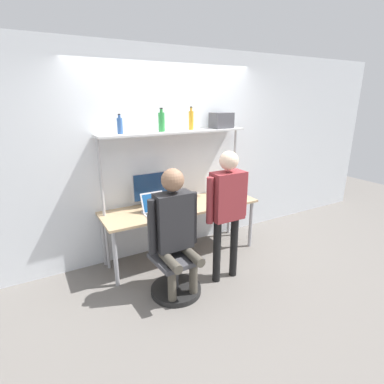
% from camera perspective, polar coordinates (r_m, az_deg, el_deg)
% --- Properties ---
extents(ground_plane, '(12.00, 12.00, 0.00)m').
position_cam_1_polar(ground_plane, '(3.99, 0.42, -13.91)').
color(ground_plane, slate).
extents(wall_back, '(8.00, 0.06, 2.70)m').
position_cam_1_polar(wall_back, '(4.08, -4.44, 7.19)').
color(wall_back, silver).
rests_on(wall_back, ground_plane).
extents(desk, '(2.08, 0.64, 0.72)m').
position_cam_1_polar(desk, '(3.97, -2.03, -3.55)').
color(desk, tan).
rests_on(desk, ground_plane).
extents(shelf_unit, '(1.97, 0.31, 1.68)m').
position_cam_1_polar(shelf_unit, '(3.89, -3.25, 8.69)').
color(shelf_unit, silver).
rests_on(shelf_unit, ground_plane).
extents(monitor, '(0.54, 0.21, 0.45)m').
position_cam_1_polar(monitor, '(3.89, -7.40, 0.79)').
color(monitor, '#B7B7BC').
rests_on(monitor, desk).
extents(laptop, '(0.29, 0.25, 0.24)m').
position_cam_1_polar(laptop, '(3.72, -7.21, -2.91)').
color(laptop, silver).
rests_on(laptop, desk).
extents(cell_phone, '(0.07, 0.15, 0.01)m').
position_cam_1_polar(cell_phone, '(3.82, -3.43, -3.21)').
color(cell_phone, '#264C8C').
rests_on(cell_phone, desk).
extents(office_chair, '(0.56, 0.56, 0.90)m').
position_cam_1_polar(office_chair, '(3.42, -3.49, -14.40)').
color(office_chair, black).
rests_on(office_chair, ground_plane).
extents(person_seated, '(0.56, 0.48, 1.41)m').
position_cam_1_polar(person_seated, '(3.12, -3.28, -6.06)').
color(person_seated, '#4C473D').
rests_on(person_seated, ground_plane).
extents(person_standing, '(0.54, 0.21, 1.54)m').
position_cam_1_polar(person_standing, '(3.36, 6.74, -1.85)').
color(person_standing, black).
rests_on(person_standing, ground_plane).
extents(bottle_blue, '(0.06, 0.06, 0.23)m').
position_cam_1_polar(bottle_blue, '(3.60, -13.58, 12.21)').
color(bottle_blue, '#335999').
rests_on(bottle_blue, shelf_unit).
extents(bottle_green, '(0.08, 0.08, 0.28)m').
position_cam_1_polar(bottle_green, '(3.77, -5.83, 13.20)').
color(bottle_green, '#2D8C3F').
rests_on(bottle_green, shelf_unit).
extents(bottle_amber, '(0.06, 0.06, 0.29)m').
position_cam_1_polar(bottle_amber, '(3.96, -0.17, 13.54)').
color(bottle_amber, gold).
rests_on(bottle_amber, shelf_unit).
extents(storage_box, '(0.28, 0.22, 0.21)m').
position_cam_1_polar(storage_box, '(4.21, 5.62, 13.42)').
color(storage_box, '#4C4C51').
rests_on(storage_box, shelf_unit).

